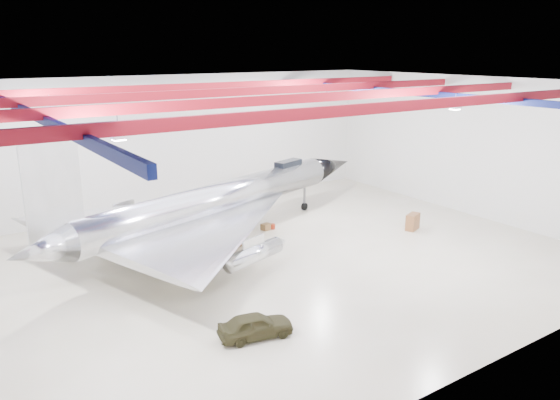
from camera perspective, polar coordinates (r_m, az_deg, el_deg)
floor at (r=34.27m, az=-2.30°, el=-6.75°), size 40.00×40.00×0.00m
wall_back at (r=45.81m, az=-12.35°, el=5.75°), size 40.00×0.00×40.00m
wall_right at (r=46.11m, az=19.36°, el=5.29°), size 0.00×30.00×30.00m
ceiling at (r=31.79m, az=-2.51°, el=11.94°), size 40.00×40.00×0.00m
ceiling_structure at (r=31.84m, az=-2.50°, el=10.72°), size 39.50×29.50×1.08m
jet_aircraft at (r=37.47m, az=-6.52°, el=-0.37°), size 30.37×22.27×8.50m
jeep at (r=25.96m, az=-2.57°, el=-12.96°), size 3.72×2.10×1.19m
desk at (r=41.69m, az=13.69°, el=-2.22°), size 1.46×1.10×1.20m
crate_ply at (r=36.11m, az=-9.03°, el=-5.48°), size 0.54×0.48×0.32m
toolbox_red at (r=37.57m, az=-13.39°, el=-4.89°), size 0.47×0.39×0.31m
engine_drum at (r=35.76m, az=-7.09°, el=-5.48°), size 0.63×0.63×0.48m
parts_bin at (r=40.55m, az=-1.47°, el=-2.81°), size 0.77×0.67×0.47m
crate_small at (r=37.30m, az=-20.87°, el=-5.72°), size 0.37×0.32×0.23m
tool_chest at (r=40.74m, az=-0.80°, el=-2.79°), size 0.52×0.52×0.38m
oil_barrel at (r=37.46m, az=-4.50°, el=-4.46°), size 0.76×0.70×0.43m
spares_box at (r=41.45m, az=-6.52°, el=-2.57°), size 0.49×0.49×0.37m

